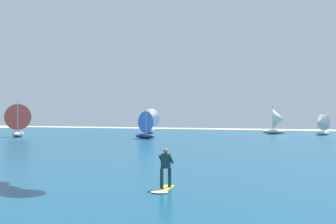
# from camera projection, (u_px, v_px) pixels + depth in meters

# --- Properties ---
(ocean) EXTENTS (160.00, 90.00, 0.10)m
(ocean) POSITION_uv_depth(u_px,v_px,m) (277.00, 143.00, 47.82)
(ocean) COLOR navy
(ocean) RESTS_ON ground
(kitesurfer) EXTENTS (0.89, 2.02, 1.67)m
(kitesurfer) POSITION_uv_depth(u_px,v_px,m) (164.00, 175.00, 16.86)
(kitesurfer) COLOR yellow
(kitesurfer) RESTS_ON ocean
(sailboat_mid_left) EXTENTS (3.98, 4.52, 5.08)m
(sailboat_mid_left) POSITION_uv_depth(u_px,v_px,m) (149.00, 121.00, 74.28)
(sailboat_mid_left) COLOR silver
(sailboat_mid_left) RESTS_ON ocean
(sailboat_far_left) EXTENTS (4.70, 4.96, 5.52)m
(sailboat_far_left) POSITION_uv_depth(u_px,v_px,m) (19.00, 120.00, 62.64)
(sailboat_far_left) COLOR silver
(sailboat_far_left) RESTS_ON ocean
(sailboat_heeled_over) EXTENTS (4.33, 3.74, 4.93)m
(sailboat_heeled_over) POSITION_uv_depth(u_px,v_px,m) (277.00, 121.00, 72.23)
(sailboat_heeled_over) COLOR silver
(sailboat_heeled_over) RESTS_ON ocean
(sailboat_anchored_offshore) EXTENTS (3.25, 3.49, 3.88)m
(sailboat_anchored_offshore) POSITION_uv_depth(u_px,v_px,m) (321.00, 124.00, 67.47)
(sailboat_anchored_offshore) COLOR white
(sailboat_anchored_offshore) RESTS_ON ocean
(sailboat_far_right) EXTENTS (3.75, 3.31, 4.21)m
(sailboat_far_right) POSITION_uv_depth(u_px,v_px,m) (142.00, 125.00, 56.70)
(sailboat_far_right) COLOR navy
(sailboat_far_right) RESTS_ON ocean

